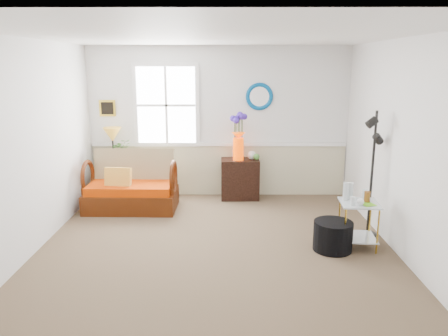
{
  "coord_description": "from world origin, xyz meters",
  "views": [
    {
      "loc": [
        0.13,
        -5.07,
        2.29
      ],
      "look_at": [
        0.1,
        0.5,
        0.96
      ],
      "focal_mm": 35.0,
      "sensor_mm": 36.0,
      "label": 1
    }
  ],
  "objects_px": {
    "side_table": "(358,225)",
    "ottoman": "(333,236)",
    "lamp_stand": "(114,179)",
    "loveseat": "(131,181)",
    "cabinet": "(240,179)",
    "floor_lamp": "(372,175)"
  },
  "relations": [
    {
      "from": "side_table",
      "to": "ottoman",
      "type": "bearing_deg",
      "value": -163.94
    },
    {
      "from": "lamp_stand",
      "to": "ottoman",
      "type": "height_order",
      "value": "lamp_stand"
    },
    {
      "from": "loveseat",
      "to": "ottoman",
      "type": "distance_m",
      "value": 3.29
    },
    {
      "from": "cabinet",
      "to": "ottoman",
      "type": "xyz_separation_m",
      "value": [
        1.1,
        -2.19,
        -0.16
      ]
    },
    {
      "from": "loveseat",
      "to": "floor_lamp",
      "type": "height_order",
      "value": "floor_lamp"
    },
    {
      "from": "cabinet",
      "to": "side_table",
      "type": "distance_m",
      "value": 2.54
    },
    {
      "from": "cabinet",
      "to": "loveseat",
      "type": "bearing_deg",
      "value": -162.61
    },
    {
      "from": "loveseat",
      "to": "side_table",
      "type": "bearing_deg",
      "value": -24.07
    },
    {
      "from": "cabinet",
      "to": "ottoman",
      "type": "distance_m",
      "value": 2.46
    },
    {
      "from": "loveseat",
      "to": "lamp_stand",
      "type": "bearing_deg",
      "value": 126.14
    },
    {
      "from": "loveseat",
      "to": "side_table",
      "type": "distance_m",
      "value": 3.54
    },
    {
      "from": "loveseat",
      "to": "cabinet",
      "type": "relative_size",
      "value": 2.06
    },
    {
      "from": "lamp_stand",
      "to": "floor_lamp",
      "type": "height_order",
      "value": "floor_lamp"
    },
    {
      "from": "floor_lamp",
      "to": "lamp_stand",
      "type": "bearing_deg",
      "value": 143.76
    },
    {
      "from": "ottoman",
      "to": "lamp_stand",
      "type": "bearing_deg",
      "value": 146.27
    },
    {
      "from": "loveseat",
      "to": "floor_lamp",
      "type": "distance_m",
      "value": 3.66
    },
    {
      "from": "loveseat",
      "to": "side_table",
      "type": "height_order",
      "value": "loveseat"
    },
    {
      "from": "cabinet",
      "to": "floor_lamp",
      "type": "relative_size",
      "value": 0.41
    },
    {
      "from": "lamp_stand",
      "to": "cabinet",
      "type": "bearing_deg",
      "value": -0.43
    },
    {
      "from": "side_table",
      "to": "ottoman",
      "type": "relative_size",
      "value": 1.22
    },
    {
      "from": "floor_lamp",
      "to": "ottoman",
      "type": "height_order",
      "value": "floor_lamp"
    },
    {
      "from": "lamp_stand",
      "to": "ottoman",
      "type": "bearing_deg",
      "value": -33.73
    }
  ]
}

